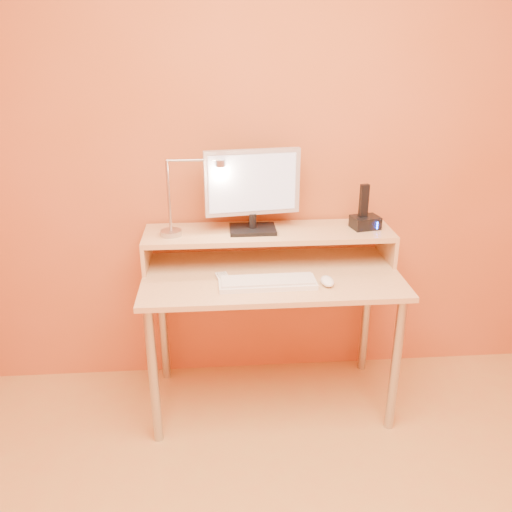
{
  "coord_description": "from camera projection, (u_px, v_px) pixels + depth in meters",
  "views": [
    {
      "loc": [
        -0.25,
        -1.07,
        1.74
      ],
      "look_at": [
        -0.08,
        1.13,
        0.83
      ],
      "focal_mm": 37.14,
      "sensor_mm": 36.0,
      "label": 1
    }
  ],
  "objects": [
    {
      "name": "phone_dock",
      "position": [
        365.0,
        222.0,
        2.58
      ],
      "size": [
        0.15,
        0.12,
        0.06
      ],
      "primitive_type": "cube",
      "rotation": [
        0.0,
        0.0,
        0.21
      ],
      "color": "black",
      "rests_on": "desk_shelf"
    },
    {
      "name": "desk_leg_bl",
      "position": [
        163.0,
        321.0,
        2.81
      ],
      "size": [
        0.04,
        0.04,
        0.69
      ],
      "primitive_type": "cylinder",
      "color": "#ACACB0",
      "rests_on": "floor"
    },
    {
      "name": "phone_handset",
      "position": [
        364.0,
        201.0,
        2.53
      ],
      "size": [
        0.04,
        0.03,
        0.16
      ],
      "primitive_type": "cube",
      "rotation": [
        0.0,
        0.0,
        0.21
      ],
      "color": "black",
      "rests_on": "phone_dock"
    },
    {
      "name": "lamp_post",
      "position": [
        169.0,
        196.0,
        2.42
      ],
      "size": [
        0.01,
        0.01,
        0.33
      ],
      "primitive_type": "cylinder",
      "color": "#ACACB0",
      "rests_on": "lamp_base"
    },
    {
      "name": "desk_leg_fl",
      "position": [
        154.0,
        377.0,
        2.35
      ],
      "size": [
        0.04,
        0.04,
        0.69
      ],
      "primitive_type": "cylinder",
      "color": "#ACACB0",
      "rests_on": "floor"
    },
    {
      "name": "monitor_back",
      "position": [
        252.0,
        181.0,
        2.49
      ],
      "size": [
        0.4,
        0.07,
        0.26
      ],
      "primitive_type": "cube",
      "rotation": [
        0.0,
        0.0,
        0.13
      ],
      "color": "black",
      "rests_on": "monitor_panel"
    },
    {
      "name": "wall_back",
      "position": [
        266.0,
        147.0,
        2.57
      ],
      "size": [
        3.0,
        0.04,
        2.5
      ],
      "primitive_type": "cube",
      "color": "#C9683F",
      "rests_on": "floor"
    },
    {
      "name": "keyboard",
      "position": [
        268.0,
        283.0,
        2.35
      ],
      "size": [
        0.44,
        0.15,
        0.02
      ],
      "primitive_type": "cube",
      "rotation": [
        0.0,
        0.0,
        0.02
      ],
      "color": "white",
      "rests_on": "desk_lower"
    },
    {
      "name": "desk_leg_fr",
      "position": [
        395.0,
        366.0,
        2.43
      ],
      "size": [
        0.04,
        0.04,
        0.69
      ],
      "primitive_type": "cylinder",
      "color": "#ACACB0",
      "rests_on": "floor"
    },
    {
      "name": "lamp_bulb",
      "position": [
        220.0,
        167.0,
        2.39
      ],
      "size": [
        0.03,
        0.03,
        0.0
      ],
      "primitive_type": "cylinder",
      "color": "#FFEAC6",
      "rests_on": "lamp_head"
    },
    {
      "name": "lamp_head",
      "position": [
        220.0,
        163.0,
        2.38
      ],
      "size": [
        0.04,
        0.04,
        0.03
      ],
      "primitive_type": "cylinder",
      "color": "#ACACB0",
      "rests_on": "lamp_arm"
    },
    {
      "name": "desk_leg_br",
      "position": [
        366.0,
        314.0,
        2.89
      ],
      "size": [
        0.04,
        0.04,
        0.69
      ],
      "primitive_type": "cylinder",
      "color": "#ACACB0",
      "rests_on": "floor"
    },
    {
      "name": "phone_led",
      "position": [
        377.0,
        225.0,
        2.53
      ],
      "size": [
        0.01,
        0.0,
        0.04
      ],
      "primitive_type": "cube",
      "color": "blue",
      "rests_on": "phone_dock"
    },
    {
      "name": "remote_control",
      "position": [
        225.0,
        282.0,
        2.37
      ],
      "size": [
        0.09,
        0.2,
        0.02
      ],
      "primitive_type": "cube",
      "rotation": [
        0.0,
        0.0,
        0.22
      ],
      "color": "white",
      "rests_on": "desk_lower"
    },
    {
      "name": "lamp_base",
      "position": [
        171.0,
        233.0,
        2.49
      ],
      "size": [
        0.1,
        0.1,
        0.02
      ],
      "primitive_type": "cylinder",
      "color": "#ACACB0",
      "rests_on": "desk_shelf"
    },
    {
      "name": "monitor_foot",
      "position": [
        253.0,
        229.0,
        2.55
      ],
      "size": [
        0.22,
        0.16,
        0.02
      ],
      "primitive_type": "cube",
      "color": "black",
      "rests_on": "desk_shelf"
    },
    {
      "name": "monitor_neck",
      "position": [
        253.0,
        221.0,
        2.53
      ],
      "size": [
        0.04,
        0.04,
        0.07
      ],
      "primitive_type": "cylinder",
      "color": "black",
      "rests_on": "monitor_foot"
    },
    {
      "name": "monitor_panel",
      "position": [
        252.0,
        182.0,
        2.47
      ],
      "size": [
        0.45,
        0.09,
        0.31
      ],
      "primitive_type": "cube",
      "rotation": [
        0.0,
        0.0,
        0.13
      ],
      "color": "silver",
      "rests_on": "monitor_neck"
    },
    {
      "name": "desk_lower",
      "position": [
        272.0,
        276.0,
        2.48
      ],
      "size": [
        1.2,
        0.6,
        0.02
      ],
      "primitive_type": "cube",
      "color": "#DFAF79",
      "rests_on": "floor"
    },
    {
      "name": "lamp_arm",
      "position": [
        193.0,
        160.0,
        2.37
      ],
      "size": [
        0.24,
        0.01,
        0.01
      ],
      "primitive_type": "cylinder",
      "rotation": [
        0.0,
        1.57,
        0.0
      ],
      "color": "#ACACB0",
      "rests_on": "lamp_post"
    },
    {
      "name": "monitor_screen",
      "position": [
        253.0,
        183.0,
        2.45
      ],
      "size": [
        0.41,
        0.06,
        0.27
      ],
      "primitive_type": "cube",
      "rotation": [
        0.0,
        0.0,
        0.13
      ],
      "color": "silver",
      "rests_on": "monitor_panel"
    },
    {
      "name": "shelf_riser_right",
      "position": [
        387.0,
        245.0,
        2.63
      ],
      "size": [
        0.02,
        0.3,
        0.14
      ],
      "primitive_type": "cube",
      "color": "#DFAF79",
      "rests_on": "desk_lower"
    },
    {
      "name": "mouse",
      "position": [
        327.0,
        281.0,
        2.36
      ],
      "size": [
        0.06,
        0.11,
        0.04
      ],
      "primitive_type": "ellipsoid",
      "rotation": [
        0.0,
        0.0,
        0.03
      ],
      "color": "white",
      "rests_on": "desk_lower"
    },
    {
      "name": "shelf_riser_left",
      "position": [
        147.0,
        252.0,
        2.55
      ],
      "size": [
        0.02,
        0.3,
        0.14
      ],
      "primitive_type": "cube",
      "color": "#DFAF79",
      "rests_on": "desk_lower"
    },
    {
      "name": "desk_shelf",
      "position": [
        269.0,
        233.0,
        2.56
      ],
      "size": [
        1.2,
        0.3,
        0.02
      ],
      "primitive_type": "cube",
      "color": "#DFAF79",
      "rests_on": "desk_lower"
    }
  ]
}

